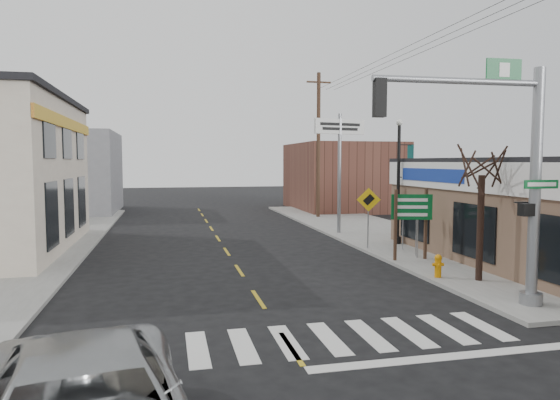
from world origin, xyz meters
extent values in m
plane|color=black|center=(0.00, 0.00, 0.00)|extent=(140.00, 140.00, 0.00)
cube|color=gray|center=(9.00, 13.00, 0.07)|extent=(6.00, 38.00, 0.13)
cube|color=gray|center=(-9.00, 13.00, 0.07)|extent=(6.00, 38.00, 0.13)
cube|color=gold|center=(0.00, 8.00, 0.01)|extent=(0.12, 56.00, 0.01)
cube|color=silver|center=(0.00, 0.40, 0.01)|extent=(11.00, 2.20, 0.01)
cube|color=brown|center=(12.00, 30.00, 2.80)|extent=(8.00, 10.00, 5.60)
cube|color=slate|center=(-11.00, 32.00, 3.20)|extent=(9.00, 10.00, 6.40)
cylinder|color=gray|center=(7.20, 1.38, 3.36)|extent=(0.30, 0.30, 6.46)
cylinder|color=gray|center=(4.83, 1.38, 6.16)|extent=(4.74, 0.17, 0.17)
cube|color=black|center=(2.66, 1.38, 5.68)|extent=(0.30, 0.24, 0.97)
cube|color=#065321|center=(7.20, 1.16, 3.47)|extent=(1.02, 0.04, 0.24)
cube|color=#065321|center=(6.12, 1.38, 6.48)|extent=(1.02, 0.05, 0.59)
cube|color=black|center=(6.95, 1.33, 2.77)|extent=(0.34, 0.28, 0.34)
cube|color=#493122|center=(6.27, 7.92, 1.55)|extent=(0.10, 0.10, 2.85)
cube|color=#493122|center=(7.59, 7.92, 1.55)|extent=(0.10, 0.10, 2.85)
cube|color=#0C512A|center=(6.93, 7.86, 2.26)|extent=(1.63, 0.05, 1.02)
cylinder|color=#CB7A05|center=(6.39, 4.87, 0.45)|extent=(0.23, 0.23, 0.63)
sphere|color=#CB7A05|center=(6.39, 4.87, 0.80)|extent=(0.25, 0.25, 0.25)
cylinder|color=gray|center=(6.30, 10.75, 1.39)|extent=(0.06, 0.06, 2.53)
cube|color=#E9B20B|center=(6.30, 10.72, 2.35)|extent=(1.07, 0.03, 1.07)
cylinder|color=black|center=(8.20, 11.66, 3.00)|extent=(0.15, 0.15, 5.73)
sphere|color=silver|center=(8.20, 11.66, 5.92)|extent=(0.31, 0.31, 0.31)
cube|color=#0F4C49|center=(8.81, 11.66, 4.10)|extent=(0.02, 0.61, 1.54)
cylinder|color=gray|center=(6.69, 15.79, 3.41)|extent=(0.19, 0.19, 6.55)
cube|color=silver|center=(6.69, 15.79, 5.99)|extent=(3.08, 0.18, 0.82)
cylinder|color=black|center=(7.50, 4.19, 1.88)|extent=(0.22, 0.22, 3.50)
ellipsoid|color=black|center=(10.53, 6.66, 0.50)|extent=(0.98, 0.98, 0.73)
cylinder|color=#3A2019|center=(7.95, 23.78, 5.22)|extent=(0.27, 0.27, 10.18)
cube|color=#3A2019|center=(7.95, 23.78, 9.64)|extent=(1.77, 0.11, 0.11)
camera|label=1|loc=(-2.58, -10.30, 4.08)|focal=32.00mm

